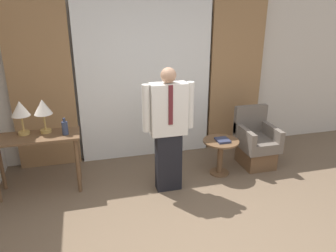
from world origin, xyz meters
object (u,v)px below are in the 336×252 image
object	(u,v)px
desk	(36,146)
book	(223,140)
bottle_near_edge	(65,128)
side_table	(220,151)
table_lamp_left	(20,110)
armchair	(256,144)
person	(168,127)
table_lamp_right	(43,109)

from	to	relation	value
desk	book	xyz separation A→B (m)	(2.54, -0.21, -0.10)
bottle_near_edge	side_table	world-z (taller)	bottle_near_edge
table_lamp_left	armchair	world-z (taller)	table_lamp_left
armchair	side_table	world-z (taller)	armchair
side_table	bottle_near_edge	bearing A→B (deg)	176.54
bottle_near_edge	armchair	xyz separation A→B (m)	(2.80, 0.02, -0.55)
table_lamp_left	side_table	world-z (taller)	table_lamp_left
desk	person	size ratio (longest dim) A/B	0.67
bottle_near_edge	armchair	distance (m)	2.85
side_table	book	world-z (taller)	book
desk	side_table	size ratio (longest dim) A/B	2.09
table_lamp_left	book	distance (m)	2.75
side_table	person	bearing A→B (deg)	-166.10
book	table_lamp_right	bearing A→B (deg)	172.84
table_lamp_right	armchair	xyz separation A→B (m)	(3.05, -0.12, -0.79)
table_lamp_right	book	world-z (taller)	table_lamp_right
side_table	table_lamp_right	bearing A→B (deg)	173.51
table_lamp_right	person	size ratio (longest dim) A/B	0.27
desk	armchair	size ratio (longest dim) A/B	1.24
table_lamp_right	book	xyz separation A→B (m)	(2.40, -0.30, -0.58)
bottle_near_edge	side_table	bearing A→B (deg)	-3.46
table_lamp_right	bottle_near_edge	size ratio (longest dim) A/B	2.01
side_table	book	bearing A→B (deg)	-71.22
armchair	book	size ratio (longest dim) A/B	4.38
desk	table_lamp_left	bearing A→B (deg)	145.78
desk	side_table	xyz separation A→B (m)	(2.53, -0.18, -0.29)
book	person	bearing A→B (deg)	-168.15
armchair	side_table	xyz separation A→B (m)	(-0.66, -0.15, 0.02)
table_lamp_right	side_table	bearing A→B (deg)	-6.49
desk	armchair	xyz separation A→B (m)	(3.18, -0.03, -0.31)
table_lamp_right	bottle_near_edge	xyz separation A→B (m)	(0.25, -0.14, -0.23)
armchair	side_table	bearing A→B (deg)	-167.29
table_lamp_right	side_table	xyz separation A→B (m)	(2.39, -0.27, -0.76)
desk	table_lamp_right	distance (m)	0.50
armchair	book	distance (m)	0.70
bottle_near_edge	armchair	size ratio (longest dim) A/B	0.25
table_lamp_right	book	bearing A→B (deg)	-7.16
bottle_near_edge	desk	bearing A→B (deg)	172.49
desk	armchair	distance (m)	3.20
book	armchair	bearing A→B (deg)	15.39
person	side_table	bearing A→B (deg)	13.90
person	side_table	world-z (taller)	person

